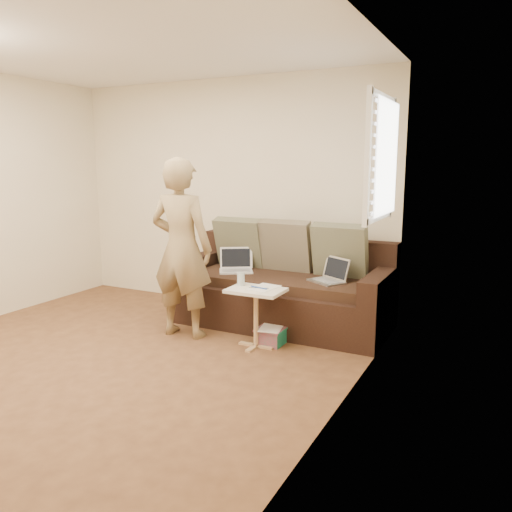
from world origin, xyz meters
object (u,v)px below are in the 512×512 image
object	(u,v)px
sofa	(281,285)
side_table	(256,318)
laptop_silver	(326,282)
striped_box	(271,336)
laptop_white	(236,272)
person	(181,248)
drinking_glass	(241,279)

from	to	relation	value
sofa	side_table	xyz separation A→B (m)	(0.06, -0.70, -0.15)
laptop_silver	striped_box	bearing A→B (deg)	-94.07
sofa	laptop_silver	size ratio (longest dim) A/B	6.60
laptop_white	person	world-z (taller)	person
laptop_white	person	bearing A→B (deg)	-139.42
laptop_white	drinking_glass	distance (m)	0.71
laptop_silver	drinking_glass	size ratio (longest dim) A/B	2.78
laptop_white	side_table	xyz separation A→B (m)	(0.57, -0.65, -0.25)
laptop_silver	laptop_white	size ratio (longest dim) A/B	0.96
side_table	laptop_white	bearing A→B (deg)	131.00
sofa	laptop_silver	world-z (taller)	sofa
sofa	drinking_glass	size ratio (longest dim) A/B	18.33
side_table	laptop_silver	bearing A→B (deg)	55.03
drinking_glass	striped_box	xyz separation A→B (m)	(0.28, 0.07, -0.53)
person	drinking_glass	bearing A→B (deg)	-176.97
sofa	striped_box	xyz separation A→B (m)	(0.16, -0.58, -0.35)
side_table	drinking_glass	world-z (taller)	drinking_glass
laptop_silver	side_table	world-z (taller)	laptop_silver
sofa	laptop_white	size ratio (longest dim) A/B	6.32
person	striped_box	size ratio (longest dim) A/B	6.83
laptop_white	side_table	world-z (taller)	laptop_white
sofa	drinking_glass	xyz separation A→B (m)	(-0.12, -0.64, 0.18)
side_table	drinking_glass	bearing A→B (deg)	163.21
striped_box	sofa	bearing A→B (deg)	105.25
person	side_table	xyz separation A→B (m)	(0.78, 0.03, -0.59)
laptop_silver	person	world-z (taller)	person
laptop_white	person	size ratio (longest dim) A/B	0.20
sofa	laptop_white	world-z (taller)	sofa
laptop_silver	striped_box	world-z (taller)	laptop_silver
laptop_silver	person	size ratio (longest dim) A/B	0.19
person	drinking_glass	xyz separation A→B (m)	(0.60, 0.08, -0.25)
laptop_silver	side_table	xyz separation A→B (m)	(-0.44, -0.63, -0.25)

